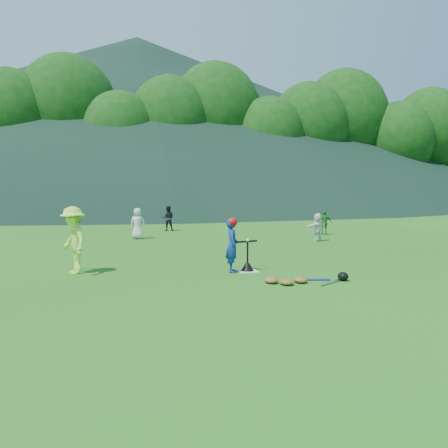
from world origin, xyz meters
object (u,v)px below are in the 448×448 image
object	(u,v)px
fielder_c	(325,223)
adult_coach	(73,240)
fielder_a	(138,223)
equipment_pile	(301,280)
fielder_b	(168,218)
fielder_d	(317,227)
batting_tee	(247,266)
batter_child	(232,245)
home_plate	(247,271)

from	to	relation	value
fielder_c	adult_coach	bearing A→B (deg)	52.99
fielder_a	equipment_pile	world-z (taller)	fielder_a
fielder_a	fielder_c	bearing A→B (deg)	-167.80
fielder_c	fielder_b	bearing A→B (deg)	-7.49
fielder_d	batting_tee	size ratio (longest dim) A/B	1.49
adult_coach	batting_tee	bearing A→B (deg)	56.08
adult_coach	fielder_c	distance (m)	10.90
fielder_a	fielder_d	distance (m)	6.65
fielder_b	fielder_c	distance (m)	6.80
adult_coach	fielder_d	xyz separation A→B (m)	(7.89, 4.19, -0.26)
batter_child	home_plate	bearing A→B (deg)	-83.86
fielder_d	equipment_pile	bearing A→B (deg)	39.62
batting_tee	adult_coach	bearing A→B (deg)	170.86
batter_child	fielder_a	xyz separation A→B (m)	(-1.96, 6.94, -0.04)
batting_tee	equipment_pile	distance (m)	1.59
fielder_c	batter_child	bearing A→B (deg)	69.68
fielder_c	fielder_d	size ratio (longest dim) A/B	0.99
adult_coach	fielder_d	size ratio (longest dim) A/B	1.51
fielder_b	batting_tee	xyz separation A→B (m)	(0.93, -9.74, -0.43)
fielder_c	fielder_a	bearing A→B (deg)	17.13
fielder_a	equipment_pile	size ratio (longest dim) A/B	0.65
fielder_a	fielder_b	size ratio (longest dim) A/B	1.04
adult_coach	fielder_a	bearing A→B (deg)	141.14
batter_child	fielder_d	xyz separation A→B (m)	(4.34, 4.81, -0.11)
home_plate	fielder_c	size ratio (longest dim) A/B	0.45
batting_tee	equipment_pile	bearing A→B (deg)	-61.94
batter_child	batting_tee	distance (m)	0.61
fielder_b	fielder_d	xyz separation A→B (m)	(4.90, -4.92, -0.05)
batter_child	fielder_a	distance (m)	7.21
home_plate	fielder_b	world-z (taller)	fielder_b
fielder_a	fielder_d	xyz separation A→B (m)	(6.30, -2.13, -0.08)
home_plate	equipment_pile	xyz separation A→B (m)	(0.75, -1.40, 0.06)
adult_coach	batter_child	bearing A→B (deg)	55.43
fielder_a	batting_tee	size ratio (longest dim) A/B	1.72
fielder_a	batting_tee	world-z (taller)	fielder_a
adult_coach	fielder_c	size ratio (longest dim) A/B	1.53
batter_child	adult_coach	size ratio (longest dim) A/B	0.81
batter_child	fielder_c	distance (m)	8.65
home_plate	fielder_b	bearing A→B (deg)	95.47
home_plate	fielder_d	bearing A→B (deg)	50.53
fielder_b	batting_tee	world-z (taller)	fielder_b
equipment_pile	batting_tee	bearing A→B (deg)	118.06
fielder_d	batting_tee	bearing A→B (deg)	27.57
fielder_b	fielder_c	bearing A→B (deg)	162.60
batter_child	batting_tee	bearing A→B (deg)	-83.86
fielder_b	fielder_c	world-z (taller)	fielder_b
fielder_b	adult_coach	bearing A→B (deg)	81.19
home_plate	batting_tee	world-z (taller)	batting_tee
home_plate	batter_child	xyz separation A→B (m)	(-0.37, 0.02, 0.61)
fielder_b	fielder_a	bearing A→B (deg)	72.67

